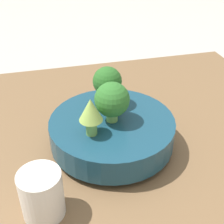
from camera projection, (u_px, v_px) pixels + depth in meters
The scene contains 7 objects.
ground_plane at pixel (132, 164), 0.67m from camera, with size 6.00×6.00×0.00m, color #ADA89E.
table at pixel (133, 159), 0.66m from camera, with size 0.90×0.89×0.03m.
bowl at pixel (112, 131), 0.65m from camera, with size 0.26×0.26×0.07m.
romanesco_piece_far at pixel (90, 111), 0.57m from camera, with size 0.04×0.04×0.08m.
broccoli_floret_center at pixel (112, 100), 0.61m from camera, with size 0.07×0.07×0.08m.
broccoli_floret_right at pixel (107, 83), 0.66m from camera, with size 0.06×0.06×0.09m.
cup at pixel (42, 194), 0.50m from camera, with size 0.07×0.07×0.09m.
Camera 1 is at (-0.47, 0.16, 0.46)m, focal length 50.00 mm.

